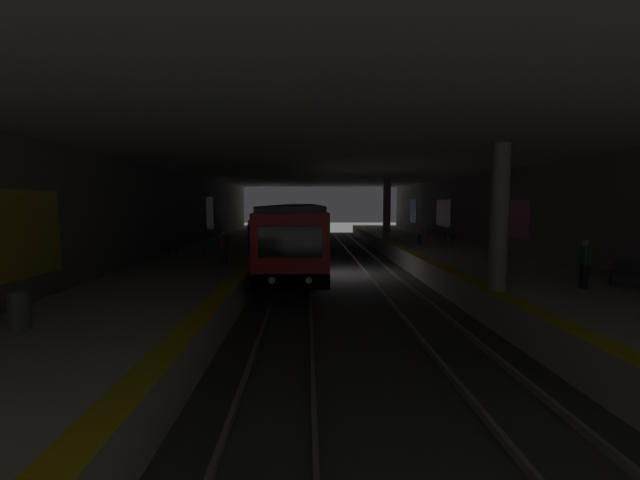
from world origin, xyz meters
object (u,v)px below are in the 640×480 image
(bench_right_mid, at_px, (171,246))
(suitcase_rolling, at_px, (419,240))
(pillar_far, at_px, (387,209))
(bench_left_near, at_px, (629,273))
(pillar_near, at_px, (499,218))
(bench_left_far, at_px, (427,229))
(person_waiting_near, at_px, (585,262))
(bench_left_mid, at_px, (450,234))
(trash_bin, at_px, (20,310))
(metro_train, at_px, (300,225))
(backpack_on_floor, at_px, (203,254))
(person_standing_far, at_px, (250,232))
(bench_right_far, at_px, (208,234))
(person_walking_mid, at_px, (225,247))

(bench_right_mid, distance_m, suitcase_rolling, 15.57)
(pillar_far, xyz_separation_m, bench_left_near, (-19.25, -4.18, -1.75))
(pillar_near, xyz_separation_m, bench_left_far, (23.29, -4.18, -1.75))
(person_waiting_near, bearing_deg, bench_left_mid, -4.33)
(pillar_far, height_order, trash_bin, pillar_far)
(bench_right_mid, bearing_deg, pillar_far, -51.37)
(metro_train, bearing_deg, bench_right_mid, 151.33)
(backpack_on_floor, bearing_deg, bench_left_far, -45.26)
(bench_left_mid, xyz_separation_m, bench_left_far, (5.94, 0.00, 0.00))
(pillar_near, relative_size, bench_left_near, 2.68)
(bench_left_near, distance_m, person_standing_far, 19.21)
(bench_left_near, height_order, suitcase_rolling, suitcase_rolling)
(pillar_near, xyz_separation_m, bench_right_far, (17.35, 12.88, -1.75))
(pillar_near, height_order, person_standing_far, pillar_near)
(person_waiting_near, bearing_deg, person_walking_mid, 65.75)
(pillar_far, bearing_deg, backpack_on_floor, 134.93)
(metro_train, xyz_separation_m, person_standing_far, (-7.05, 2.94, -0.06))
(bench_right_far, relative_size, person_waiting_near, 1.08)
(person_waiting_near, relative_size, person_standing_far, 0.94)
(bench_right_mid, distance_m, trash_bin, 12.90)
(bench_left_near, xyz_separation_m, bench_left_far, (23.32, 0.00, 0.00))
(backpack_on_floor, bearing_deg, person_standing_far, -16.72)
(bench_left_far, distance_m, bench_right_far, 18.07)
(person_standing_far, height_order, backpack_on_floor, person_standing_far)
(pillar_far, bearing_deg, person_walking_mid, 144.53)
(bench_left_mid, relative_size, backpack_on_floor, 4.25)
(pillar_far, relative_size, person_walking_mid, 2.99)
(pillar_far, height_order, bench_left_near, pillar_far)
(pillar_near, relative_size, suitcase_rolling, 4.99)
(bench_left_near, height_order, bench_left_far, same)
(person_standing_far, relative_size, backpack_on_floor, 4.22)
(bench_right_mid, height_order, person_standing_far, person_standing_far)
(person_standing_far, bearing_deg, pillar_far, -58.72)
(bench_left_near, height_order, backpack_on_floor, bench_left_near)
(bench_right_far, distance_m, trash_bin, 21.32)
(metro_train, distance_m, suitcase_rolling, 9.68)
(pillar_far, height_order, bench_left_far, pillar_far)
(person_waiting_near, bearing_deg, backpack_on_floor, 60.22)
(metro_train, xyz_separation_m, backpack_on_floor, (-12.34, 4.53, -0.78))
(metro_train, relative_size, person_waiting_near, 23.67)
(person_waiting_near, bearing_deg, trash_bin, 105.35)
(pillar_near, distance_m, bench_right_mid, 15.77)
(pillar_far, xyz_separation_m, trash_bin, (-23.18, 12.15, -1.85))
(metro_train, relative_size, backpack_on_floor, 93.38)
(trash_bin, bearing_deg, bench_right_mid, 3.26)
(metro_train, xyz_separation_m, person_walking_mid, (-14.73, 3.02, -0.16))
(metro_train, xyz_separation_m, trash_bin, (-24.47, 5.60, -0.55))
(metro_train, height_order, bench_right_far, metro_train)
(pillar_far, xyz_separation_m, person_waiting_near, (-19.05, -2.88, -1.42))
(pillar_far, xyz_separation_m, backpack_on_floor, (-11.06, 11.08, -2.08))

